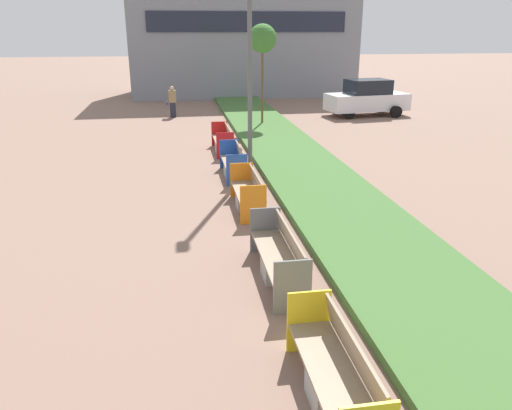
{
  "coord_description": "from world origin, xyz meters",
  "views": [
    {
      "loc": [
        -0.8,
        2.27,
        4.34
      ],
      "look_at": [
        0.9,
        12.68,
        0.6
      ],
      "focal_mm": 35.0,
      "sensor_mm": 36.0,
      "label": 1
    }
  ],
  "objects_px": {
    "bench_yellow_frame": "(335,378)",
    "bench_orange_frame": "(248,195)",
    "bench_blue_frame": "(234,165)",
    "pedestrian_walking": "(172,102)",
    "street_lamp_post": "(250,23)",
    "bench_red_frame": "(223,142)",
    "bench_grey_frame": "(279,259)",
    "sapling_tree_far": "(262,39)",
    "parked_car_distant": "(367,98)"
  },
  "relations": [
    {
      "from": "bench_orange_frame",
      "to": "bench_red_frame",
      "type": "distance_m",
      "value": 6.33
    },
    {
      "from": "bench_red_frame",
      "to": "street_lamp_post",
      "type": "xyz_separation_m",
      "value": [
        0.61,
        -2.59,
        4.13
      ]
    },
    {
      "from": "bench_yellow_frame",
      "to": "parked_car_distant",
      "type": "height_order",
      "value": "parked_car_distant"
    },
    {
      "from": "street_lamp_post",
      "to": "bench_grey_frame",
      "type": "bearing_deg",
      "value": -94.62
    },
    {
      "from": "sapling_tree_far",
      "to": "street_lamp_post",
      "type": "bearing_deg",
      "value": -102.93
    },
    {
      "from": "bench_yellow_frame",
      "to": "pedestrian_walking",
      "type": "relative_size",
      "value": 1.42
    },
    {
      "from": "bench_red_frame",
      "to": "sapling_tree_far",
      "type": "relative_size",
      "value": 0.49
    },
    {
      "from": "parked_car_distant",
      "to": "bench_grey_frame",
      "type": "bearing_deg",
      "value": -123.02
    },
    {
      "from": "bench_red_frame",
      "to": "pedestrian_walking",
      "type": "bearing_deg",
      "value": 102.59
    },
    {
      "from": "bench_yellow_frame",
      "to": "parked_car_distant",
      "type": "bearing_deg",
      "value": 67.95
    },
    {
      "from": "bench_yellow_frame",
      "to": "bench_blue_frame",
      "type": "bearing_deg",
      "value": 90.01
    },
    {
      "from": "bench_red_frame",
      "to": "bench_grey_frame",
      "type": "bearing_deg",
      "value": -89.98
    },
    {
      "from": "bench_orange_frame",
      "to": "bench_blue_frame",
      "type": "bearing_deg",
      "value": 90.01
    },
    {
      "from": "bench_yellow_frame",
      "to": "street_lamp_post",
      "type": "distance_m",
      "value": 11.6
    },
    {
      "from": "bench_yellow_frame",
      "to": "bench_red_frame",
      "type": "relative_size",
      "value": 1.02
    },
    {
      "from": "bench_yellow_frame",
      "to": "bench_orange_frame",
      "type": "bearing_deg",
      "value": 90.02
    },
    {
      "from": "bench_grey_frame",
      "to": "sapling_tree_far",
      "type": "xyz_separation_m",
      "value": [
        2.3,
        14.87,
        3.51
      ]
    },
    {
      "from": "bench_blue_frame",
      "to": "sapling_tree_far",
      "type": "xyz_separation_m",
      "value": [
        2.3,
        8.07,
        3.52
      ]
    },
    {
      "from": "bench_orange_frame",
      "to": "pedestrian_walking",
      "type": "height_order",
      "value": "pedestrian_walking"
    },
    {
      "from": "bench_yellow_frame",
      "to": "bench_red_frame",
      "type": "distance_m",
      "value": 13.41
    },
    {
      "from": "pedestrian_walking",
      "to": "parked_car_distant",
      "type": "distance_m",
      "value": 10.11
    },
    {
      "from": "bench_yellow_frame",
      "to": "sapling_tree_far",
      "type": "xyz_separation_m",
      "value": [
        2.3,
        18.17,
        3.51
      ]
    },
    {
      "from": "bench_orange_frame",
      "to": "pedestrian_walking",
      "type": "relative_size",
      "value": 1.32
    },
    {
      "from": "bench_orange_frame",
      "to": "street_lamp_post",
      "type": "xyz_separation_m",
      "value": [
        0.61,
        3.74,
        4.13
      ]
    },
    {
      "from": "bench_grey_frame",
      "to": "pedestrian_walking",
      "type": "bearing_deg",
      "value": 95.67
    },
    {
      "from": "bench_yellow_frame",
      "to": "sapling_tree_far",
      "type": "bearing_deg",
      "value": 82.79
    },
    {
      "from": "bench_yellow_frame",
      "to": "bench_orange_frame",
      "type": "height_order",
      "value": "same"
    },
    {
      "from": "bench_blue_frame",
      "to": "bench_orange_frame",
      "type": "bearing_deg",
      "value": -89.99
    },
    {
      "from": "bench_grey_frame",
      "to": "bench_blue_frame",
      "type": "distance_m",
      "value": 6.8
    },
    {
      "from": "bench_red_frame",
      "to": "street_lamp_post",
      "type": "relative_size",
      "value": 0.27
    },
    {
      "from": "bench_orange_frame",
      "to": "street_lamp_post",
      "type": "bearing_deg",
      "value": 80.7
    },
    {
      "from": "street_lamp_post",
      "to": "pedestrian_walking",
      "type": "relative_size",
      "value": 5.21
    },
    {
      "from": "bench_red_frame",
      "to": "sapling_tree_far",
      "type": "bearing_deg",
      "value": 64.23
    },
    {
      "from": "bench_orange_frame",
      "to": "bench_red_frame",
      "type": "bearing_deg",
      "value": 89.99
    },
    {
      "from": "bench_blue_frame",
      "to": "street_lamp_post",
      "type": "xyz_separation_m",
      "value": [
        0.61,
        0.72,
        4.13
      ]
    },
    {
      "from": "bench_yellow_frame",
      "to": "bench_red_frame",
      "type": "height_order",
      "value": "same"
    },
    {
      "from": "bench_blue_frame",
      "to": "sapling_tree_far",
      "type": "bearing_deg",
      "value": 74.09
    },
    {
      "from": "bench_orange_frame",
      "to": "parked_car_distant",
      "type": "distance_m",
      "value": 15.65
    },
    {
      "from": "bench_orange_frame",
      "to": "bench_yellow_frame",
      "type": "bearing_deg",
      "value": -89.98
    },
    {
      "from": "bench_grey_frame",
      "to": "street_lamp_post",
      "type": "xyz_separation_m",
      "value": [
        0.61,
        7.52,
        4.12
      ]
    },
    {
      "from": "bench_blue_frame",
      "to": "sapling_tree_far",
      "type": "distance_m",
      "value": 9.1
    },
    {
      "from": "bench_blue_frame",
      "to": "bench_yellow_frame",
      "type": "bearing_deg",
      "value": -89.99
    },
    {
      "from": "sapling_tree_far",
      "to": "parked_car_distant",
      "type": "distance_m",
      "value": 7.0
    },
    {
      "from": "bench_grey_frame",
      "to": "bench_red_frame",
      "type": "distance_m",
      "value": 10.11
    },
    {
      "from": "bench_blue_frame",
      "to": "bench_grey_frame",
      "type": "bearing_deg",
      "value": -89.96
    },
    {
      "from": "bench_red_frame",
      "to": "sapling_tree_far",
      "type": "height_order",
      "value": "sapling_tree_far"
    },
    {
      "from": "bench_grey_frame",
      "to": "bench_yellow_frame",
      "type": "bearing_deg",
      "value": -90.05
    },
    {
      "from": "bench_grey_frame",
      "to": "sapling_tree_far",
      "type": "relative_size",
      "value": 0.54
    },
    {
      "from": "bench_blue_frame",
      "to": "bench_red_frame",
      "type": "distance_m",
      "value": 3.31
    },
    {
      "from": "bench_orange_frame",
      "to": "bench_blue_frame",
      "type": "distance_m",
      "value": 3.01
    }
  ]
}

